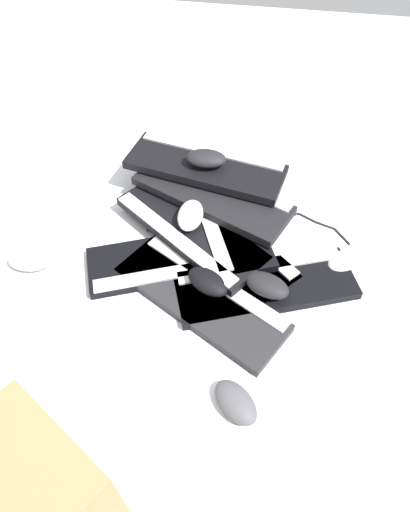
{
  "coord_description": "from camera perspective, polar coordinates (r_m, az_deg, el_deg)",
  "views": [
    {
      "loc": [
        -0.71,
        -0.04,
        0.93
      ],
      "look_at": [
        -0.01,
        0.07,
        0.06
      ],
      "focal_mm": 32.0,
      "sensor_mm": 36.0,
      "label": 1
    }
  ],
  "objects": [
    {
      "name": "mouse_5",
      "position": [
        1.19,
        -1.83,
        5.12
      ],
      "size": [
        0.11,
        0.07,
        0.04
      ],
      "primitive_type": "ellipsoid",
      "rotation": [
        0.0,
        0.0,
        3.15
      ],
      "color": "silver",
      "rests_on": "keyboard_7"
    },
    {
      "name": "mouse_1",
      "position": [
        1.09,
        0.37,
        -3.21
      ],
      "size": [
        0.11,
        0.13,
        0.04
      ],
      "primitive_type": "ellipsoid",
      "rotation": [
        0.0,
        0.0,
        1.05
      ],
      "color": "black",
      "rests_on": "keyboard_2"
    },
    {
      "name": "keyboard_3",
      "position": [
        1.13,
        7.56,
        -3.66
      ],
      "size": [
        0.3,
        0.46,
        0.03
      ],
      "color": "black",
      "rests_on": "ground"
    },
    {
      "name": "keyboard_1",
      "position": [
        1.18,
        -3.81,
        -0.4
      ],
      "size": [
        0.3,
        0.46,
        0.03
      ],
      "color": "black",
      "rests_on": "ground"
    },
    {
      "name": "mouse_2",
      "position": [
        1.09,
        7.75,
        -3.63
      ],
      "size": [
        0.1,
        0.13,
        0.04
      ],
      "primitive_type": "ellipsoid",
      "rotation": [
        0.0,
        0.0,
        4.35
      ],
      "color": "black",
      "rests_on": "keyboard_3"
    },
    {
      "name": "keyboard_2",
      "position": [
        1.1,
        -0.5,
        -5.24
      ],
      "size": [
        0.35,
        0.46,
        0.03
      ],
      "color": "#232326",
      "rests_on": "ground"
    },
    {
      "name": "mouse_3",
      "position": [
        1.25,
        -21.13,
        -0.51
      ],
      "size": [
        0.07,
        0.11,
        0.04
      ],
      "primitive_type": "ellipsoid",
      "rotation": [
        0.0,
        0.0,
        1.62
      ],
      "color": "#B7B7BC",
      "rests_on": "ground"
    },
    {
      "name": "cable_0",
      "position": [
        1.25,
        4.75,
        2.77
      ],
      "size": [
        0.21,
        0.56,
        0.01
      ],
      "color": "black",
      "rests_on": "ground"
    },
    {
      "name": "keyboard_4",
      "position": [
        1.25,
        2.43,
        5.56
      ],
      "size": [
        0.46,
        0.31,
        0.03
      ],
      "color": "black",
      "rests_on": "keyboard_0"
    },
    {
      "name": "keyboard_6",
      "position": [
        1.3,
        0.09,
        11.2
      ],
      "size": [
        0.23,
        0.46,
        0.03
      ],
      "color": "black",
      "rests_on": "keyboard_5"
    },
    {
      "name": "mouse_4",
      "position": [
        1.22,
        17.17,
        -0.59
      ],
      "size": [
        0.12,
        0.13,
        0.04
      ],
      "primitive_type": "ellipsoid",
      "rotation": [
        0.0,
        0.0,
        5.4
      ],
      "color": "#B7B7BC",
      "rests_on": "ground"
    },
    {
      "name": "keyboard_7",
      "position": [
        1.2,
        -1.93,
        3.31
      ],
      "size": [
        0.38,
        0.44,
        0.03
      ],
      "color": "black",
      "rests_on": "keyboard_1"
    },
    {
      "name": "cardboard_box",
      "position": [
        0.87,
        -20.38,
        -25.74
      ],
      "size": [
        0.26,
        0.28,
        0.23
      ],
      "primitive_type": "cube",
      "rotation": [
        0.0,
        0.0,
        4.17
      ],
      "color": "#9E774C",
      "rests_on": "ground"
    },
    {
      "name": "ground_plane",
      "position": [
        1.17,
        3.51,
        -1.9
      ],
      "size": [
        3.2,
        3.2,
        0.0
      ],
      "primitive_type": "plane",
      "color": "white"
    },
    {
      "name": "keyboard_0",
      "position": [
        1.22,
        2.34,
        1.97
      ],
      "size": [
        0.41,
        0.43,
        0.03
      ],
      "color": "black",
      "rests_on": "ground"
    },
    {
      "name": "mouse_0",
      "position": [
        1.26,
        0.15,
        12.11
      ],
      "size": [
        0.07,
        0.11,
        0.04
      ],
      "primitive_type": "ellipsoid",
      "rotation": [
        0.0,
        0.0,
        1.59
      ],
      "color": "black",
      "rests_on": "keyboard_6"
    },
    {
      "name": "keyboard_5",
      "position": [
        1.25,
        0.94,
        7.75
      ],
      "size": [
        0.32,
        0.46,
        0.03
      ],
      "color": "black",
      "rests_on": "keyboard_4"
    },
    {
      "name": "mouse_6",
      "position": [
        0.98,
        3.86,
        -17.77
      ],
      "size": [
        0.12,
        0.13,
        0.04
      ],
      "primitive_type": "ellipsoid",
      "rotation": [
        0.0,
        0.0,
        0.81
      ],
      "color": "#4C4C51",
      "rests_on": "ground"
    }
  ]
}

